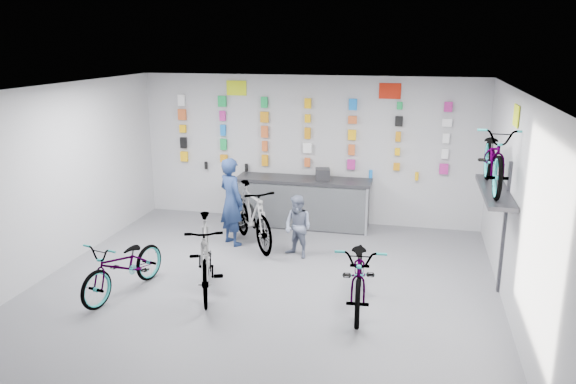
% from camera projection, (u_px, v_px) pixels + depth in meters
% --- Properties ---
extents(floor, '(8.00, 8.00, 0.00)m').
position_uv_depth(floor, '(254.00, 302.00, 8.10)').
color(floor, '#57575C').
rests_on(floor, ground).
extents(ceiling, '(8.00, 8.00, 0.00)m').
position_uv_depth(ceiling, '(251.00, 93.00, 7.32)').
color(ceiling, white).
rests_on(ceiling, wall_back).
extents(wall_back, '(7.00, 0.00, 7.00)m').
position_uv_depth(wall_back, '(308.00, 150.00, 11.47)').
color(wall_back, silver).
rests_on(wall_back, floor).
extents(wall_front, '(7.00, 0.00, 7.00)m').
position_uv_depth(wall_front, '(91.00, 358.00, 3.95)').
color(wall_front, silver).
rests_on(wall_front, floor).
extents(wall_left, '(0.00, 8.00, 8.00)m').
position_uv_depth(wall_left, '(30.00, 188.00, 8.47)').
color(wall_left, silver).
rests_on(wall_left, floor).
extents(wall_right, '(0.00, 8.00, 8.00)m').
position_uv_depth(wall_right, '(523.00, 221.00, 6.95)').
color(wall_right, silver).
rests_on(wall_right, floor).
extents(counter, '(2.70, 0.66, 1.00)m').
position_uv_depth(counter, '(303.00, 203.00, 11.31)').
color(counter, black).
rests_on(counter, floor).
extents(merch_wall, '(5.58, 0.08, 1.57)m').
position_uv_depth(merch_wall, '(301.00, 135.00, 11.36)').
color(merch_wall, '#FBB30C').
rests_on(merch_wall, wall_back).
extents(wall_bracket, '(0.39, 1.90, 2.00)m').
position_uv_depth(wall_bracket, '(496.00, 197.00, 8.13)').
color(wall_bracket, '#333338').
rests_on(wall_bracket, wall_right).
extents(sign_left, '(0.42, 0.02, 0.30)m').
position_uv_depth(sign_left, '(236.00, 88.00, 11.46)').
color(sign_left, '#D7ED16').
rests_on(sign_left, wall_back).
extents(sign_right, '(0.42, 0.02, 0.30)m').
position_uv_depth(sign_right, '(390.00, 91.00, 10.79)').
color(sign_right, red).
rests_on(sign_right, wall_back).
extents(sign_side, '(0.02, 0.40, 0.30)m').
position_uv_depth(sign_side, '(516.00, 116.00, 7.78)').
color(sign_side, '#D7ED16').
rests_on(sign_side, wall_right).
extents(bike_left, '(0.96, 1.78, 0.89)m').
position_uv_depth(bike_left, '(124.00, 266.00, 8.28)').
color(bike_left, gray).
rests_on(bike_left, floor).
extents(bike_center, '(1.15, 1.97, 1.14)m').
position_uv_depth(bike_center, '(206.00, 256.00, 8.33)').
color(bike_center, gray).
rests_on(bike_center, floor).
extents(bike_right, '(0.84, 2.00, 1.02)m').
position_uv_depth(bike_right, '(360.00, 272.00, 7.89)').
color(bike_right, gray).
rests_on(bike_right, floor).
extents(bike_service, '(1.58, 1.87, 1.16)m').
position_uv_depth(bike_service, '(252.00, 215.00, 10.24)').
color(bike_service, gray).
rests_on(bike_service, floor).
extents(bike_wall, '(0.63, 1.80, 0.95)m').
position_uv_depth(bike_wall, '(495.00, 157.00, 7.99)').
color(bike_wall, gray).
rests_on(bike_wall, wall_bracket).
extents(clerk, '(0.71, 0.67, 1.63)m').
position_uv_depth(clerk, '(231.00, 202.00, 10.25)').
color(clerk, navy).
rests_on(clerk, floor).
extents(customer, '(0.67, 0.62, 1.10)m').
position_uv_depth(customer, '(298.00, 227.00, 9.69)').
color(customer, slate).
rests_on(customer, floor).
extents(spare_wheel, '(0.67, 0.36, 0.63)m').
position_uv_depth(spare_wheel, '(239.00, 213.00, 11.28)').
color(spare_wheel, black).
rests_on(spare_wheel, floor).
extents(register, '(0.33, 0.35, 0.22)m').
position_uv_depth(register, '(323.00, 174.00, 11.07)').
color(register, black).
rests_on(register, counter).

